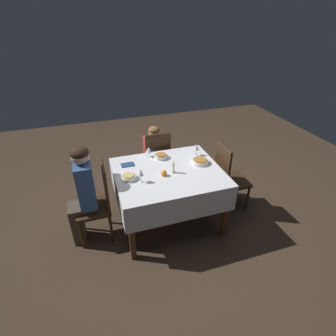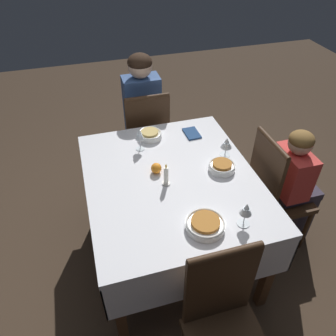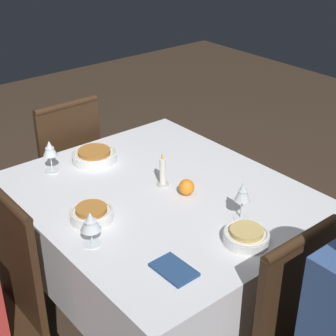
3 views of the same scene
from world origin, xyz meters
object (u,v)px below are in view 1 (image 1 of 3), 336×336
at_px(chair_east, 228,176).
at_px(person_adult_denim, 82,191).
at_px(dining_table, 168,178).
at_px(chair_west, 98,200).
at_px(bowl_north, 161,156).
at_px(orange_fruit, 164,173).
at_px(bowl_east, 200,161).
at_px(person_child_red, 153,153).
at_px(wine_glass_east, 196,148).
at_px(wine_glass_north, 149,150).
at_px(napkin_red_folded, 128,165).
at_px(candle_centerpiece, 173,168).
at_px(wine_glass_west, 141,173).
at_px(chair_north, 157,160).
at_px(bowl_west, 129,177).

distance_m(chair_east, person_adult_denim, 1.84).
bearing_deg(dining_table, chair_west, 178.34).
bearing_deg(bowl_north, orange_fruit, -102.44).
bearing_deg(chair_west, person_adult_denim, -90.00).
bearing_deg(bowl_north, person_adult_denim, -162.82).
bearing_deg(bowl_east, orange_fruit, -165.32).
height_order(person_child_red, wine_glass_east, person_child_red).
xyz_separation_m(wine_glass_north, bowl_east, (0.56, -0.36, -0.07)).
bearing_deg(person_adult_denim, bowl_east, 91.31).
relative_size(wine_glass_east, napkin_red_folded, 0.97).
bearing_deg(orange_fruit, candle_centerpiece, 13.52).
bearing_deg(person_child_red, orange_fruit, 81.93).
xyz_separation_m(chair_west, candle_centerpiece, (0.89, -0.07, 0.31)).
bearing_deg(chair_west, dining_table, 88.34).
distance_m(chair_west, person_adult_denim, 0.23).
relative_size(chair_west, wine_glass_west, 5.81).
bearing_deg(candle_centerpiece, bowl_east, 15.05).
bearing_deg(orange_fruit, wine_glass_west, -170.90).
xyz_separation_m(dining_table, person_adult_denim, (-0.99, 0.02, 0.02)).
bearing_deg(person_child_red, napkin_red_folded, 51.69).
bearing_deg(chair_north, candle_centerpiece, 88.80).
height_order(wine_glass_east, orange_fruit, wine_glass_east).
bearing_deg(person_child_red, wine_glass_north, 68.97).
bearing_deg(orange_fruit, bowl_west, 172.10).
relative_size(bowl_west, bowl_east, 0.80).
height_order(chair_west, candle_centerpiece, chair_west).
bearing_deg(bowl_north, chair_east, -20.62).
bearing_deg(dining_table, bowl_west, -177.19).
bearing_deg(orange_fruit, person_child_red, 81.93).
distance_m(bowl_west, wine_glass_west, 0.18).
bearing_deg(wine_glass_north, chair_north, 59.75).
bearing_deg(bowl_east, chair_west, -178.53).
bearing_deg(wine_glass_north, wine_glass_west, -112.68).
xyz_separation_m(bowl_north, candle_centerpiece, (0.03, -0.38, 0.03)).
relative_size(wine_glass_north, napkin_red_folded, 0.87).
xyz_separation_m(chair_west, chair_north, (0.90, 0.72, 0.00)).
height_order(bowl_west, candle_centerpiece, candle_centerpiece).
distance_m(chair_north, orange_fruit, 0.88).
bearing_deg(bowl_north, person_child_red, 85.13).
bearing_deg(napkin_red_folded, chair_east, -11.69).
xyz_separation_m(bowl_north, wine_glass_east, (0.46, -0.07, 0.08)).
height_order(chair_north, bowl_west, chair_north).
distance_m(person_child_red, wine_glass_east, 0.83).
relative_size(bowl_north, orange_fruit, 2.51).
relative_size(chair_north, person_adult_denim, 0.80).
distance_m(dining_table, candle_centerpiece, 0.17).
bearing_deg(dining_table, wine_glass_north, 106.64).
bearing_deg(bowl_east, person_child_red, 113.62).
xyz_separation_m(bowl_west, orange_fruit, (0.39, -0.05, 0.01)).
bearing_deg(bowl_west, bowl_east, 5.04).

